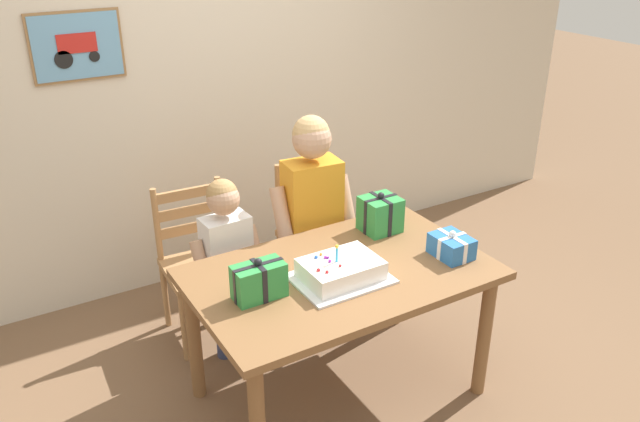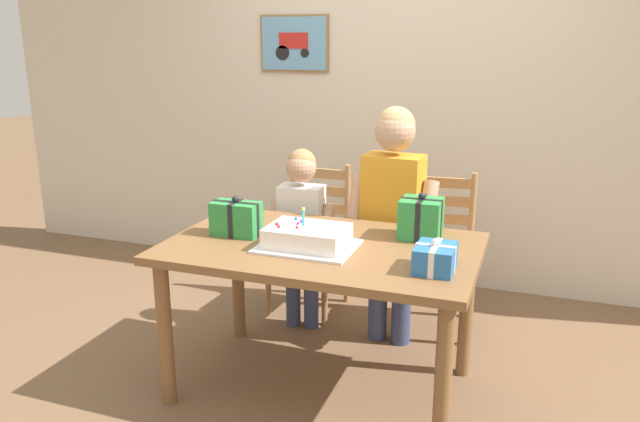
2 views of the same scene
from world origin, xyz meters
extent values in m
plane|color=brown|center=(0.00, 0.00, 0.00)|extent=(20.00, 20.00, 0.00)
cube|color=beige|center=(0.00, 1.62, 1.30)|extent=(6.40, 0.08, 2.60)
cube|color=olive|center=(-0.77, 1.57, 1.64)|extent=(0.51, 0.02, 0.39)
cube|color=#669EC6|center=(-0.77, 1.56, 1.64)|extent=(0.48, 0.01, 0.36)
cube|color=red|center=(-0.77, 1.56, 1.66)|extent=(0.22, 0.01, 0.11)
cylinder|color=black|center=(-0.85, 1.56, 1.58)|extent=(0.10, 0.01, 0.10)
cylinder|color=black|center=(-0.69, 1.56, 1.58)|extent=(0.06, 0.01, 0.06)
cube|color=brown|center=(0.00, 0.00, 0.73)|extent=(1.45, 0.90, 0.04)
cylinder|color=brown|center=(0.65, -0.37, 0.36)|extent=(0.07, 0.07, 0.71)
cylinder|color=brown|center=(-0.65, 0.37, 0.36)|extent=(0.07, 0.07, 0.71)
cylinder|color=brown|center=(0.65, 0.37, 0.36)|extent=(0.07, 0.07, 0.71)
cube|color=silver|center=(-0.05, -0.07, 0.76)|extent=(0.44, 0.34, 0.01)
cube|color=white|center=(-0.05, -0.07, 0.81)|extent=(0.36, 0.26, 0.09)
cylinder|color=#33ADE5|center=(-0.07, -0.07, 0.89)|extent=(0.01, 0.01, 0.07)
sphere|color=yellow|center=(-0.07, -0.07, 0.94)|extent=(0.02, 0.02, 0.02)
sphere|color=red|center=(-0.08, -0.12, 0.86)|extent=(0.01, 0.01, 0.01)
sphere|color=blue|center=(-0.13, 0.01, 0.86)|extent=(0.02, 0.02, 0.02)
sphere|color=red|center=(-0.19, -0.10, 0.86)|extent=(0.02, 0.02, 0.02)
sphere|color=orange|center=(-0.10, 0.02, 0.86)|extent=(0.01, 0.01, 0.01)
sphere|color=purple|center=(-0.09, -0.02, 0.86)|extent=(0.01, 0.01, 0.01)
sphere|color=red|center=(-0.16, -0.13, 0.86)|extent=(0.02, 0.02, 0.02)
sphere|color=purple|center=(-0.10, -0.06, 0.86)|extent=(0.02, 0.02, 0.02)
sphere|color=purple|center=(-0.10, -0.01, 0.86)|extent=(0.02, 0.02, 0.02)
cube|color=#2D8E42|center=(-0.44, -0.01, 0.84)|extent=(0.23, 0.12, 0.17)
cube|color=black|center=(-0.44, -0.01, 0.84)|extent=(0.24, 0.02, 0.17)
cube|color=black|center=(-0.44, -0.01, 0.84)|extent=(0.02, 0.13, 0.17)
sphere|color=black|center=(-0.44, -0.01, 0.93)|extent=(0.04, 0.04, 0.04)
cube|color=#2D8E42|center=(0.41, 0.26, 0.85)|extent=(0.19, 0.18, 0.19)
cube|color=black|center=(0.41, 0.26, 0.85)|extent=(0.20, 0.02, 0.20)
cube|color=black|center=(0.41, 0.26, 0.85)|extent=(0.02, 0.19, 0.20)
sphere|color=black|center=(0.41, 0.26, 0.96)|extent=(0.04, 0.04, 0.04)
cube|color=#286BB7|center=(0.56, -0.16, 0.81)|extent=(0.16, 0.20, 0.11)
cube|color=white|center=(0.56, -0.16, 0.81)|extent=(0.17, 0.02, 0.11)
cube|color=white|center=(0.56, -0.16, 0.81)|extent=(0.02, 0.21, 0.11)
sphere|color=white|center=(0.56, -0.16, 0.88)|extent=(0.04, 0.04, 0.04)
cube|color=#A87A4C|center=(-0.40, 0.86, 0.45)|extent=(0.44, 0.44, 0.04)
cylinder|color=#A87A4C|center=(-0.22, 0.66, 0.21)|extent=(0.04, 0.04, 0.43)
cylinder|color=#A87A4C|center=(-0.60, 0.68, 0.21)|extent=(0.04, 0.04, 0.43)
cylinder|color=#A87A4C|center=(-0.20, 1.04, 0.21)|extent=(0.04, 0.04, 0.43)
cylinder|color=#A87A4C|center=(-0.58, 1.06, 0.21)|extent=(0.04, 0.04, 0.43)
cylinder|color=#A87A4C|center=(-0.20, 1.04, 0.70)|extent=(0.04, 0.04, 0.45)
cylinder|color=#A87A4C|center=(-0.58, 1.06, 0.70)|extent=(0.04, 0.04, 0.45)
cube|color=#A87A4C|center=(-0.39, 1.05, 0.63)|extent=(0.36, 0.04, 0.06)
cube|color=#A87A4C|center=(-0.39, 1.05, 0.74)|extent=(0.36, 0.04, 0.06)
cube|color=#A87A4C|center=(-0.39, 1.05, 0.85)|extent=(0.36, 0.04, 0.06)
cube|color=#A87A4C|center=(0.40, 0.86, 0.45)|extent=(0.46, 0.46, 0.04)
cylinder|color=#A87A4C|center=(0.61, 0.69, 0.21)|extent=(0.04, 0.04, 0.43)
cylinder|color=#A87A4C|center=(0.23, 0.66, 0.21)|extent=(0.04, 0.04, 0.43)
cylinder|color=#A87A4C|center=(0.57, 1.07, 0.21)|extent=(0.04, 0.04, 0.43)
cylinder|color=#A87A4C|center=(0.19, 1.03, 0.21)|extent=(0.04, 0.04, 0.43)
cylinder|color=#A87A4C|center=(0.57, 1.07, 0.70)|extent=(0.04, 0.04, 0.45)
cylinder|color=#A87A4C|center=(0.19, 1.03, 0.70)|extent=(0.04, 0.04, 0.45)
cube|color=#A87A4C|center=(0.38, 1.05, 0.63)|extent=(0.36, 0.06, 0.06)
cube|color=#A87A4C|center=(0.38, 1.05, 0.74)|extent=(0.36, 0.06, 0.06)
cube|color=#A87A4C|center=(0.38, 1.05, 0.85)|extent=(0.36, 0.06, 0.06)
cylinder|color=#38426B|center=(0.26, 0.60, 0.25)|extent=(0.11, 0.11, 0.51)
cylinder|color=#38426B|center=(0.12, 0.61, 0.25)|extent=(0.11, 0.11, 0.51)
cube|color=orange|center=(0.19, 0.61, 0.80)|extent=(0.33, 0.22, 0.58)
cylinder|color=tan|center=(0.39, 0.55, 0.78)|extent=(0.10, 0.25, 0.38)
cylinder|color=tan|center=(-0.01, 0.58, 0.78)|extent=(0.10, 0.25, 0.38)
sphere|color=tan|center=(0.19, 0.61, 1.21)|extent=(0.22, 0.22, 0.22)
sphere|color=tan|center=(0.19, 0.62, 1.24)|extent=(0.21, 0.21, 0.21)
cylinder|color=#38426B|center=(-0.29, 0.61, 0.20)|extent=(0.09, 0.09, 0.41)
cylinder|color=#38426B|center=(-0.40, 0.60, 0.20)|extent=(0.09, 0.09, 0.41)
cube|color=white|center=(-0.34, 0.61, 0.64)|extent=(0.26, 0.17, 0.47)
cylinder|color=tan|center=(-0.18, 0.58, 0.62)|extent=(0.08, 0.20, 0.31)
cylinder|color=tan|center=(-0.50, 0.57, 0.62)|extent=(0.08, 0.20, 0.31)
sphere|color=tan|center=(-0.34, 0.61, 0.98)|extent=(0.17, 0.17, 0.17)
sphere|color=#A87F4C|center=(-0.34, 0.62, 1.00)|extent=(0.17, 0.17, 0.17)
camera|label=1|loc=(-1.47, -2.27, 2.35)|focal=36.19mm
camera|label=2|loc=(0.93, -2.62, 1.70)|focal=35.08mm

